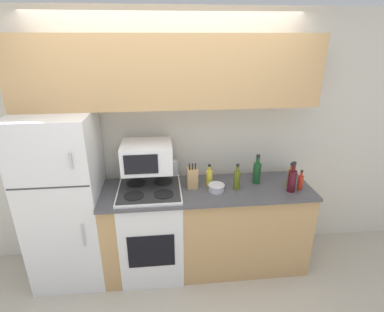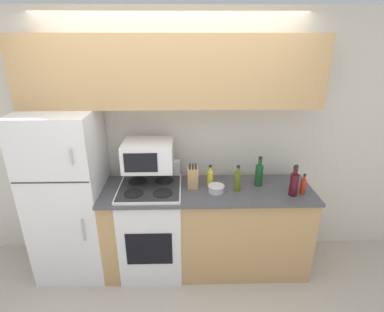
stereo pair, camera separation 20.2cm
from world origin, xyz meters
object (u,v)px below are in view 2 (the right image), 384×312
at_px(bowl, 216,188).
at_px(bottle_hot_sauce, 303,186).
at_px(bottle_vinegar, 293,180).
at_px(bottle_cooking_spray, 210,178).
at_px(bottle_olive_oil, 238,181).
at_px(bottle_wine_red, 294,184).
at_px(bottle_wine_green, 259,174).
at_px(refrigerator, 69,196).
at_px(knife_block, 193,178).
at_px(microwave, 148,155).
at_px(stove, 152,227).

relative_size(bowl, bottle_hot_sauce, 0.79).
height_order(bottle_vinegar, bottle_hot_sauce, bottle_vinegar).
height_order(bottle_cooking_spray, bottle_vinegar, bottle_vinegar).
distance_m(bottle_olive_oil, bottle_wine_red, 0.51).
xyz_separation_m(bottle_wine_green, bottle_wine_red, (0.27, -0.21, 0.00)).
relative_size(refrigerator, knife_block, 6.59).
bearing_deg(bottle_cooking_spray, bowl, -69.27).
height_order(refrigerator, microwave, refrigerator).
bearing_deg(bottle_wine_green, bottle_wine_red, -37.09).
height_order(knife_block, bottle_wine_red, bottle_wine_red).
distance_m(bottle_olive_oil, bottle_wine_green, 0.25).
bearing_deg(microwave, bottle_wine_green, -1.17).
bearing_deg(refrigerator, bottle_vinegar, -1.65).
xyz_separation_m(stove, bottle_olive_oil, (0.83, -0.04, 0.53)).
bearing_deg(bowl, refrigerator, 175.89).
bearing_deg(stove, bottle_cooking_spray, 6.19).
relative_size(bowl, bottle_wine_green, 0.52).
bearing_deg(stove, bottle_wine_red, -5.95).
distance_m(microwave, bottle_wine_red, 1.38).
relative_size(microwave, bottle_cooking_spray, 2.12).
relative_size(bottle_vinegar, bottle_hot_sauce, 1.20).
relative_size(bottle_cooking_spray, bottle_wine_red, 0.73).
relative_size(refrigerator, microwave, 3.62).
relative_size(bottle_cooking_spray, bottle_vinegar, 0.92).
height_order(microwave, bottle_wine_red, microwave).
distance_m(bowl, bottle_wine_red, 0.71).
height_order(stove, bowl, stove).
xyz_separation_m(bowl, bottle_olive_oil, (0.20, 0.02, 0.06)).
distance_m(refrigerator, bottle_wine_red, 2.14).
relative_size(microwave, bowl, 2.97).
bearing_deg(bottle_hot_sauce, bottle_olive_oil, 173.18).
height_order(knife_block, bottle_cooking_spray, knife_block).
height_order(bottle_wine_green, bottle_wine_red, same).
xyz_separation_m(bottle_olive_oil, bottle_wine_green, (0.23, 0.11, 0.02)).
distance_m(knife_block, bottle_wine_green, 0.65).
bearing_deg(bottle_olive_oil, refrigerator, 177.23).
bearing_deg(bottle_wine_red, bottle_hot_sauce, 15.19).
height_order(stove, bottle_vinegar, bottle_vinegar).
distance_m(bottle_cooking_spray, bottle_wine_red, 0.78).
bearing_deg(bottle_cooking_spray, microwave, 177.46).
relative_size(bottle_cooking_spray, bottle_olive_oil, 0.85).
relative_size(refrigerator, bowl, 10.75).
bearing_deg(knife_block, refrigerator, 179.94).
xyz_separation_m(stove, bottle_vinegar, (1.37, -0.02, 0.53)).
height_order(microwave, knife_block, microwave).
height_order(bowl, bottle_vinegar, bottle_vinegar).
distance_m(bottle_vinegar, bottle_wine_red, 0.12).
relative_size(refrigerator, stove, 1.52).
relative_size(stove, bottle_olive_oil, 4.28).
relative_size(stove, microwave, 2.39).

